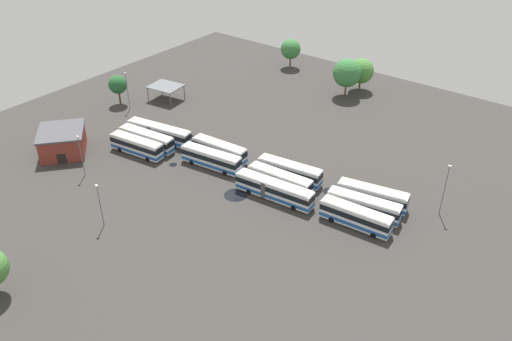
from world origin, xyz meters
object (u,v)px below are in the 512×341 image
Objects in this scene: lamp_post_near_entrance at (81,154)px; bus_row1_slot2 at (220,150)px; bus_row1_slot1 at (211,159)px; bus_row2_slot1 at (280,181)px; bus_row3_slot0 at (356,217)px; tree_north_edge at (291,49)px; bus_row0_slot0 at (137,146)px; lamp_post_mid_lot at (100,203)px; tree_northeast at (361,71)px; depot_building at (63,141)px; bus_row3_slot2 at (372,196)px; bus_row2_slot2 at (290,171)px; lamp_post_far_corner at (127,89)px; lamp_post_by_building at (445,188)px; tree_south_edge at (118,85)px; tree_east_edge at (347,73)px; bus_row0_slot1 at (147,139)px; bus_row2_slot0 at (274,190)px; maintenance_shelter at (166,87)px; bus_row3_slot1 at (364,206)px; bus_row0_slot2 at (159,133)px.

bus_row1_slot2 is at bearing 51.24° from lamp_post_near_entrance.
bus_row1_slot1 is 15.19m from bus_row2_slot1.
tree_north_edge is (-49.47, 52.71, 3.38)m from bus_row3_slot0.
bus_row0_slot0 is 16.25m from bus_row1_slot1.
tree_northeast reaches higher than lamp_post_mid_lot.
bus_row0_slot0 is 15.13m from depot_building.
bus_row2_slot2 is at bearing -172.27° from bus_row3_slot2.
lamp_post_far_corner is at bearing -107.86° from tree_north_edge.
bus_row1_slot2 is 48.09m from tree_northeast.
lamp_post_by_building is (41.90, 9.09, 3.37)m from bus_row1_slot2.
tree_north_edge is at bearing 67.60° from tree_south_edge.
bus_row0_slot1 is at bearing -112.21° from tree_east_edge.
bus_row3_slot0 is 1.46× the size of lamp_post_near_entrance.
tree_northeast reaches higher than bus_row3_slot2.
bus_row0_slot1 is at bearing -177.96° from bus_row2_slot0.
depot_building reaches higher than bus_row2_slot2.
maintenance_shelter is at bearing 51.38° from tree_south_edge.
lamp_post_near_entrance is (-15.34, 7.75, 0.20)m from lamp_post_mid_lot.
tree_east_edge is at bearing 45.89° from lamp_post_far_corner.
bus_row3_slot0 is at bearing -58.57° from tree_east_edge.
bus_row1_slot1 and bus_row3_slot1 have the same top height.
bus_row0_slot1 is 16.77m from depot_building.
tree_south_edge is (-68.10, 7.52, 3.15)m from bus_row3_slot0.
tree_east_edge reaches higher than depot_building.
lamp_post_near_entrance is at bearing -135.53° from bus_row1_slot1.
tree_northeast reaches higher than bus_row0_slot1.
bus_row2_slot0 is 36.84m from lamp_post_near_entrance.
lamp_post_mid_lot is (25.83, -10.58, 1.90)m from depot_building.
bus_row3_slot0 is (16.55, -4.89, -0.00)m from bus_row2_slot2.
bus_row2_slot1 is at bearing -84.17° from bus_row2_slot2.
bus_row1_slot2 and bus_row3_slot1 have the same top height.
bus_row2_slot0 is 2.07× the size of tree_south_edge.
tree_east_edge reaches higher than bus_row2_slot1.
lamp_post_mid_lot is (-32.55, -32.39, 2.51)m from bus_row3_slot2.
tree_northeast reaches higher than bus_row3_slot0.
bus_row3_slot0 is at bearing -6.30° from tree_south_edge.
bus_row2_slot0 is 1.87× the size of tree_north_edge.
maintenance_shelter is (-2.18, 30.96, 0.90)m from depot_building.
lamp_post_mid_lot reaches higher than bus_row0_slot2.
bus_row0_slot1 is 23.74m from tree_south_edge.
tree_north_edge is at bearing 72.14° from lamp_post_far_corner.
lamp_post_far_corner reaches higher than bus_row3_slot0.
bus_row2_slot1 and bus_row3_slot2 have the same top height.
tree_north_edge is 23.34m from tree_east_edge.
tree_northeast is (22.06, 68.04, 0.54)m from lamp_post_near_entrance.
lamp_post_by_building reaches higher than lamp_post_near_entrance.
bus_row0_slot0 is 0.96× the size of bus_row3_slot1.
bus_row0_slot1 and bus_row1_slot2 have the same top height.
tree_northeast is (32.54, 65.21, 2.63)m from depot_building.
bus_row3_slot1 is (16.16, -1.41, 0.00)m from bus_row2_slot2.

